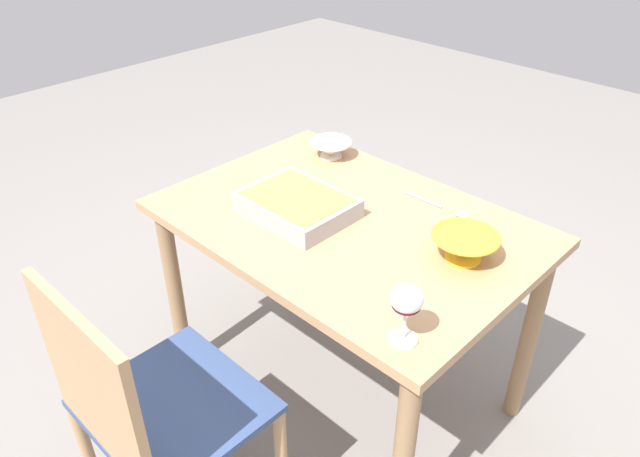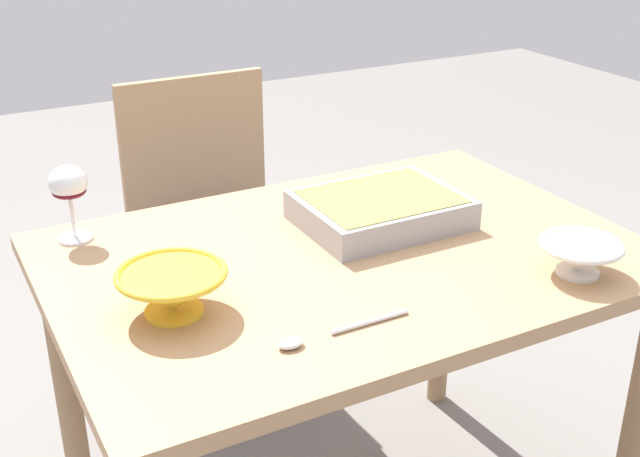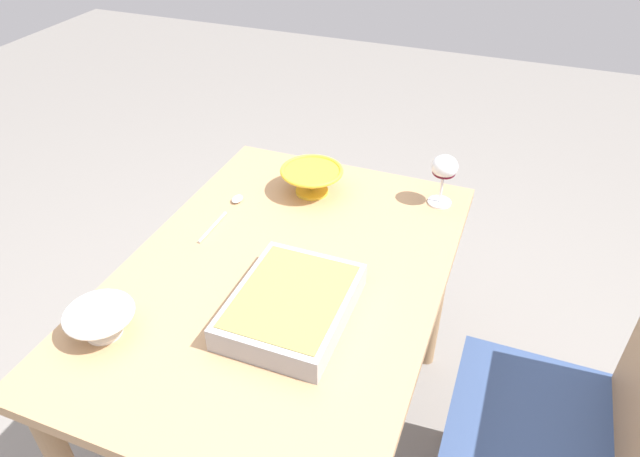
% 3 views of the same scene
% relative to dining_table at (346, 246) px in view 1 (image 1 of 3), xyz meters
% --- Properties ---
extents(ground_plane, '(8.00, 8.00, 0.00)m').
position_rel_dining_table_xyz_m(ground_plane, '(0.00, 0.00, -0.64)').
color(ground_plane, gray).
extents(dining_table, '(1.14, 0.80, 0.74)m').
position_rel_dining_table_xyz_m(dining_table, '(0.00, 0.00, 0.00)').
color(dining_table, tan).
rests_on(dining_table, ground_plane).
extents(chair, '(0.45, 0.41, 0.91)m').
position_rel_dining_table_xyz_m(chair, '(0.00, 0.76, -0.14)').
color(chair, '#334772').
rests_on(chair, ground_plane).
extents(wine_glass, '(0.08, 0.08, 0.16)m').
position_rel_dining_table_xyz_m(wine_glass, '(-0.46, 0.31, 0.22)').
color(wine_glass, white).
rests_on(wine_glass, dining_table).
extents(casserole_dish, '(0.33, 0.26, 0.06)m').
position_rel_dining_table_xyz_m(casserole_dish, '(0.13, 0.09, 0.14)').
color(casserole_dish, '#99999E').
rests_on(casserole_dish, dining_table).
extents(mixing_bowl, '(0.15, 0.15, 0.07)m').
position_rel_dining_table_xyz_m(mixing_bowl, '(0.33, -0.28, 0.14)').
color(mixing_bowl, white).
rests_on(mixing_bowl, dining_table).
extents(small_bowl, '(0.19, 0.19, 0.08)m').
position_rel_dining_table_xyz_m(small_bowl, '(-0.38, -0.07, 0.15)').
color(small_bowl, yellow).
rests_on(small_bowl, dining_table).
extents(serving_spoon, '(0.24, 0.03, 0.01)m').
position_rel_dining_table_xyz_m(serving_spoon, '(-0.20, -0.26, 0.11)').
color(serving_spoon, silver).
rests_on(serving_spoon, dining_table).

